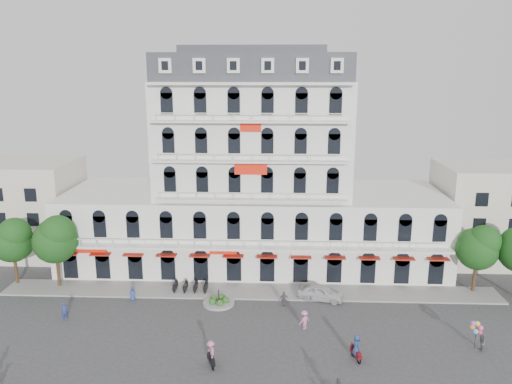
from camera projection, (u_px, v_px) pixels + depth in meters
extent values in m
plane|color=#38383A|center=(244.00, 335.00, 44.88)|extent=(120.00, 120.00, 0.00)
cube|color=gray|center=(250.00, 291.00, 53.60)|extent=(53.00, 4.00, 0.16)
cube|color=silver|center=(253.00, 227.00, 61.28)|extent=(45.00, 14.00, 9.00)
cube|color=silver|center=(253.00, 137.00, 58.67)|extent=(22.00, 12.00, 13.00)
cube|color=#2D3035|center=(253.00, 67.00, 56.77)|extent=(21.56, 11.76, 3.00)
cube|color=#2D3035|center=(253.00, 50.00, 56.32)|extent=(15.84, 8.64, 0.80)
cube|color=maroon|center=(250.00, 256.00, 54.24)|extent=(40.50, 1.00, 0.15)
cube|color=red|center=(251.00, 168.00, 53.32)|extent=(3.50, 0.10, 1.40)
cube|color=beige|center=(21.00, 208.00, 64.05)|extent=(14.00, 10.00, 12.00)
cube|color=beige|center=(496.00, 213.00, 61.68)|extent=(14.00, 10.00, 12.00)
cylinder|color=gray|center=(219.00, 303.00, 50.79)|extent=(3.20, 3.20, 0.24)
cylinder|color=black|center=(219.00, 296.00, 50.61)|extent=(0.08, 0.08, 1.40)
sphere|color=#1E551C|center=(226.00, 300.00, 50.69)|extent=(0.70, 0.70, 0.70)
sphere|color=#1E551C|center=(222.00, 297.00, 51.35)|extent=(0.70, 0.70, 0.70)
sphere|color=#1E551C|center=(214.00, 298.00, 51.14)|extent=(0.70, 0.70, 0.70)
sphere|color=#1E551C|center=(213.00, 302.00, 50.35)|extent=(0.70, 0.70, 0.70)
sphere|color=#1E551C|center=(220.00, 303.00, 50.06)|extent=(0.70, 0.70, 0.70)
cylinder|color=#382314|center=(16.00, 269.00, 55.19)|extent=(0.36, 0.36, 3.52)
sphere|color=#193E13|center=(13.00, 242.00, 54.44)|extent=(4.48, 4.48, 4.48)
sphere|color=#193E13|center=(15.00, 234.00, 53.88)|extent=(3.52, 3.52, 3.52)
sphere|color=#193E13|center=(10.00, 235.00, 54.59)|extent=(3.20, 3.20, 3.20)
cylinder|color=#382314|center=(58.00, 271.00, 54.49)|extent=(0.36, 0.36, 3.74)
sphere|color=#193E13|center=(55.00, 241.00, 53.68)|extent=(4.76, 4.76, 4.76)
sphere|color=#193E13|center=(58.00, 232.00, 53.11)|extent=(3.74, 3.74, 3.74)
sphere|color=#193E13|center=(52.00, 234.00, 53.82)|extent=(3.40, 3.40, 3.40)
cylinder|color=#382314|center=(474.00, 277.00, 53.23)|extent=(0.36, 0.36, 3.43)
sphere|color=#193E13|center=(477.00, 249.00, 52.49)|extent=(4.37, 4.37, 4.37)
sphere|color=#193E13|center=(484.00, 241.00, 51.94)|extent=(3.43, 3.43, 3.43)
sphere|color=#193E13|center=(473.00, 243.00, 52.65)|extent=(3.12, 3.12, 3.12)
imported|color=silver|center=(321.00, 292.00, 51.65)|extent=(5.09, 3.07, 1.62)
cube|color=maroon|center=(356.00, 354.00, 40.91)|extent=(0.79, 1.54, 0.35)
torus|color=black|center=(353.00, 353.00, 41.49)|extent=(0.30, 0.61, 0.60)
torus|color=black|center=(359.00, 360.00, 40.46)|extent=(0.30, 0.61, 0.60)
imported|color=navy|center=(357.00, 345.00, 40.72)|extent=(0.81, 1.01, 1.80)
cube|color=black|center=(211.00, 360.00, 40.03)|extent=(0.86, 1.53, 0.35)
torus|color=black|center=(213.00, 367.00, 39.59)|extent=(0.32, 0.60, 0.60)
torus|color=black|center=(210.00, 359.00, 40.60)|extent=(0.32, 0.60, 0.60)
imported|color=pink|center=(211.00, 351.00, 39.84)|extent=(1.02, 1.31, 1.77)
imported|color=navy|center=(133.00, 294.00, 51.43)|extent=(0.86, 0.71, 1.50)
imported|color=#525259|center=(284.00, 299.00, 50.18)|extent=(0.98, 0.51, 1.59)
imported|color=#CE6DA4|center=(304.00, 320.00, 45.70)|extent=(1.34, 1.28, 1.83)
imported|color=navy|center=(65.00, 311.00, 47.33)|extent=(0.81, 0.78, 1.86)
imported|color=#515258|center=(481.00, 343.00, 42.16)|extent=(0.69, 0.82, 1.49)
cylinder|color=black|center=(475.00, 338.00, 42.41)|extent=(0.04, 0.04, 2.00)
sphere|color=#E54C99|center=(481.00, 328.00, 42.16)|extent=(0.44, 0.44, 0.44)
sphere|color=yellow|center=(477.00, 324.00, 42.41)|extent=(0.44, 0.44, 0.44)
sphere|color=#994CD8|center=(473.00, 323.00, 42.42)|extent=(0.44, 0.44, 0.44)
sphere|color=orange|center=(472.00, 327.00, 42.17)|extent=(0.44, 0.44, 0.44)
sphere|color=#4CB2E5|center=(476.00, 332.00, 41.93)|extent=(0.44, 0.44, 0.44)
sphere|color=#D8334C|center=(480.00, 332.00, 41.93)|extent=(0.44, 0.44, 0.44)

